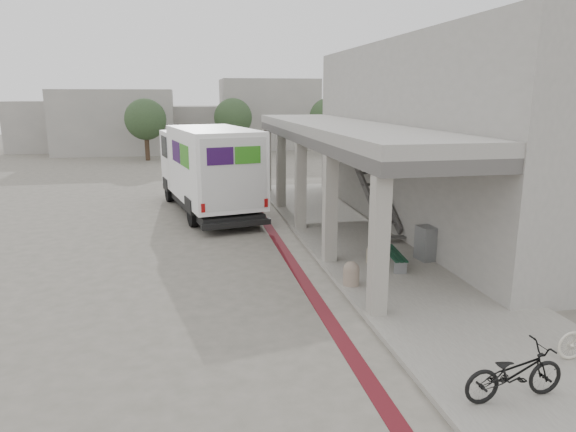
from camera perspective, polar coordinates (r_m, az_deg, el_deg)
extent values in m
plane|color=#615D53|center=(14.92, -2.74, -6.40)|extent=(120.00, 120.00, 0.00)
cube|color=#511017|center=(16.95, -0.41, -3.93)|extent=(0.35, 40.00, 0.01)
cube|color=gray|center=(15.95, 11.67, -5.12)|extent=(4.40, 28.00, 0.12)
cube|color=gray|center=(20.72, 15.92, 8.57)|extent=(4.30, 17.00, 7.00)
cube|color=#53504E|center=(19.30, 5.84, 8.70)|extent=(3.40, 16.90, 0.35)
cube|color=gray|center=(19.28, 5.86, 9.73)|extent=(3.40, 16.90, 0.35)
cube|color=gray|center=(48.32, -18.64, 9.90)|extent=(10.00, 6.00, 5.50)
cube|color=gray|center=(51.99, -10.26, 9.74)|extent=(8.00, 6.00, 4.00)
cube|color=gray|center=(50.57, -2.17, 11.26)|extent=(9.00, 6.00, 6.50)
cube|color=gray|center=(52.35, -24.79, 9.04)|extent=(7.00, 5.00, 4.50)
cylinder|color=#38281C|center=(42.17, -15.39, 7.61)|extent=(0.36, 0.36, 2.40)
sphere|color=#263720|center=(42.04, -15.56, 10.32)|extent=(3.20, 3.20, 3.20)
cylinder|color=#38281C|center=(44.25, -6.06, 8.25)|extent=(0.36, 0.36, 2.40)
sphere|color=#263720|center=(44.12, -6.12, 10.84)|extent=(3.20, 3.20, 3.20)
cylinder|color=#38281C|center=(44.72, 4.43, 8.34)|extent=(0.36, 0.36, 2.40)
sphere|color=#263720|center=(44.59, 4.48, 10.90)|extent=(3.20, 3.20, 3.20)
cube|color=black|center=(22.81, -8.77, 1.58)|extent=(3.91, 8.30, 0.34)
cube|color=white|center=(21.53, -8.27, 5.69)|extent=(3.85, 6.36, 2.97)
cube|color=white|center=(25.36, -10.50, 6.34)|extent=(3.11, 2.66, 2.63)
cube|color=white|center=(26.65, -10.96, 4.54)|extent=(2.60, 1.16, 0.91)
cube|color=black|center=(26.18, -10.99, 7.92)|extent=(2.57, 1.03, 1.20)
cube|color=black|center=(18.95, -5.75, -0.90)|extent=(2.63, 0.79, 0.21)
cube|color=#2F1049|center=(21.96, -12.34, 7.02)|extent=(0.33, 1.57, 0.86)
cube|color=#32861D|center=(20.29, -11.45, 6.56)|extent=(0.33, 1.57, 0.86)
cube|color=#2F1049|center=(18.44, -7.54, 6.60)|extent=(0.96, 0.22, 0.63)
cube|color=#32861D|center=(18.73, -4.49, 6.77)|extent=(0.96, 0.22, 0.63)
cylinder|color=black|center=(25.42, -13.02, 2.73)|extent=(0.51, 1.07, 1.03)
cylinder|color=black|center=(25.91, -7.79, 3.14)|extent=(0.51, 1.07, 1.03)
cylinder|color=black|center=(20.36, -10.49, 0.27)|extent=(0.51, 1.07, 1.03)
cylinder|color=black|center=(20.97, -4.08, 0.84)|extent=(0.51, 1.07, 1.03)
cube|color=gray|center=(14.82, 12.37, -5.60)|extent=(0.37, 0.12, 0.36)
cube|color=gray|center=(16.13, 10.97, -3.98)|extent=(0.37, 0.12, 0.36)
cube|color=#10301F|center=(15.38, 11.20, -4.07)|extent=(0.32, 1.71, 0.04)
cube|color=#10301F|center=(15.41, 11.68, -4.05)|extent=(0.32, 1.71, 0.04)
cube|color=#10301F|center=(15.45, 12.15, -4.04)|extent=(0.32, 1.71, 0.04)
cylinder|color=gray|center=(15.62, 9.33, -4.48)|extent=(0.36, 0.36, 0.36)
sphere|color=gray|center=(15.57, 9.36, -3.85)|extent=(0.36, 0.36, 0.36)
cylinder|color=gray|center=(13.76, 7.04, -6.74)|extent=(0.43, 0.43, 0.43)
sphere|color=gray|center=(13.68, 7.06, -5.89)|extent=(0.43, 0.43, 0.43)
cube|color=gray|center=(16.15, 15.11, -2.93)|extent=(0.54, 0.67, 1.04)
imported|color=black|center=(9.53, 23.85, -15.62)|extent=(1.83, 0.71, 0.95)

